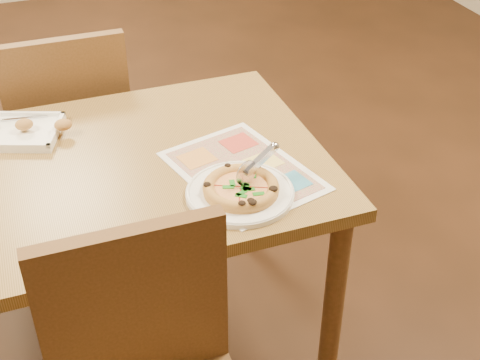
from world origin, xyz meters
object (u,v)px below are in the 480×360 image
object	(u,v)px
dining_table	(96,195)
appetizer_tray	(14,131)
plate	(240,193)
menu	(243,171)
pizza_cutter	(256,164)
pizza	(241,188)
chair_far	(69,117)

from	to	relation	value
dining_table	appetizer_tray	xyz separation A→B (m)	(-0.19, 0.27, 0.10)
plate	menu	xyz separation A→B (m)	(0.05, 0.10, -0.01)
dining_table	pizza_cutter	bearing A→B (deg)	-30.46
pizza	appetizer_tray	bearing A→B (deg)	135.79
appetizer_tray	plate	bearing A→B (deg)	-44.21
appetizer_tray	menu	distance (m)	0.71
plate	pizza	size ratio (longest dim) A/B	1.42
menu	appetizer_tray	bearing A→B (deg)	144.38
dining_table	plate	size ratio (longest dim) A/B	4.59
plate	menu	size ratio (longest dim) A/B	0.66
plate	pizza	xyz separation A→B (m)	(0.00, -0.00, 0.02)
chair_far	pizza_cutter	xyz separation A→B (m)	(0.39, -0.83, 0.23)
chair_far	plate	world-z (taller)	chair_far
pizza	menu	distance (m)	0.12
plate	pizza_cutter	bearing A→B (deg)	18.31
dining_table	chair_far	distance (m)	0.61
menu	plate	bearing A→B (deg)	-113.66
pizza_cutter	appetizer_tray	world-z (taller)	pizza_cutter
pizza_cutter	appetizer_tray	bearing A→B (deg)	116.54
menu	chair_far	bearing A→B (deg)	117.43
dining_table	chair_far	size ratio (longest dim) A/B	2.77
chair_far	plate	bearing A→B (deg)	111.95
chair_far	appetizer_tray	xyz separation A→B (m)	(-0.19, -0.34, 0.17)
pizza_cutter	menu	world-z (taller)	pizza_cutter
pizza	menu	size ratio (longest dim) A/B	0.47
appetizer_tray	menu	xyz separation A→B (m)	(0.57, -0.41, -0.01)
menu	pizza	bearing A→B (deg)	-112.36
chair_far	menu	distance (m)	0.86
dining_table	pizza_cutter	size ratio (longest dim) A/B	9.81
dining_table	plate	bearing A→B (deg)	-35.96
appetizer_tray	chair_far	bearing A→B (deg)	61.03
pizza	pizza_cutter	xyz separation A→B (m)	(0.05, 0.02, 0.05)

